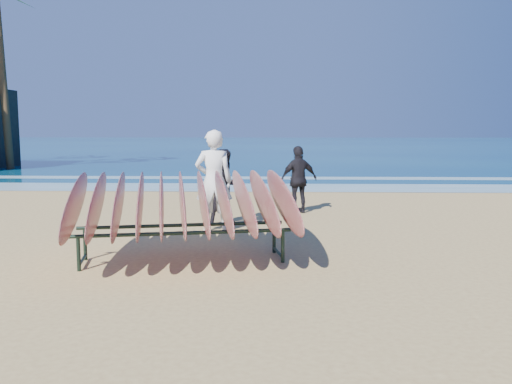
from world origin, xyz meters
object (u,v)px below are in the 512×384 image
surfboard_rack (182,203)px  person_dark_a (226,187)px  person_white (214,181)px  person_dark_b (299,180)px

surfboard_rack → person_dark_a: (0.37, 3.17, -0.11)m
surfboard_rack → person_white: bearing=73.7°
person_dark_a → person_dark_b: (1.58, 1.60, 0.01)m
person_dark_a → person_dark_b: size_ratio=0.99×
surfboard_rack → person_dark_a: 3.19m
person_white → person_dark_b: (1.75, 2.34, -0.19)m
person_dark_b → person_dark_a: bearing=21.9°
surfboard_rack → person_dark_b: person_dark_b is taller
surfboard_rack → person_dark_a: bearing=71.7°
person_dark_a → person_dark_b: person_dark_b is taller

